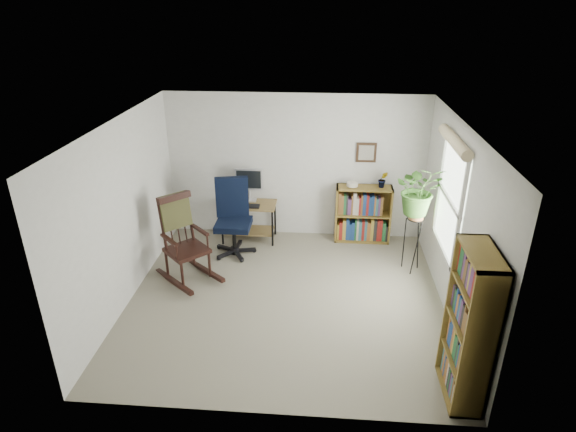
# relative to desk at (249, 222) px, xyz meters

# --- Properties ---
(floor) EXTENTS (4.20, 4.00, 0.00)m
(floor) POSITION_rel_desk_xyz_m (0.75, -1.70, -0.32)
(floor) COLOR gray
(floor) RESTS_ON ground
(ceiling) EXTENTS (4.20, 4.00, 0.00)m
(ceiling) POSITION_rel_desk_xyz_m (0.75, -1.70, 2.08)
(ceiling) COLOR silver
(ceiling) RESTS_ON ground
(wall_back) EXTENTS (4.20, 0.00, 2.40)m
(wall_back) POSITION_rel_desk_xyz_m (0.75, 0.30, 0.88)
(wall_back) COLOR silver
(wall_back) RESTS_ON ground
(wall_front) EXTENTS (4.20, 0.00, 2.40)m
(wall_front) POSITION_rel_desk_xyz_m (0.75, -3.70, 0.88)
(wall_front) COLOR silver
(wall_front) RESTS_ON ground
(wall_left) EXTENTS (0.00, 4.00, 2.40)m
(wall_left) POSITION_rel_desk_xyz_m (-1.35, -1.70, 0.88)
(wall_left) COLOR silver
(wall_left) RESTS_ON ground
(wall_right) EXTENTS (0.00, 4.00, 2.40)m
(wall_right) POSITION_rel_desk_xyz_m (2.85, -1.70, 0.88)
(wall_right) COLOR silver
(wall_right) RESTS_ON ground
(window) EXTENTS (0.12, 1.20, 1.50)m
(window) POSITION_rel_desk_xyz_m (2.81, -1.40, 1.08)
(window) COLOR silver
(window) RESTS_ON wall_right
(desk) EXTENTS (0.90, 0.50, 0.65)m
(desk) POSITION_rel_desk_xyz_m (0.00, 0.00, 0.00)
(desk) COLOR olive
(desk) RESTS_ON floor
(monitor) EXTENTS (0.46, 0.16, 0.56)m
(monitor) POSITION_rel_desk_xyz_m (0.00, 0.14, 0.60)
(monitor) COLOR silver
(monitor) RESTS_ON desk
(keyboard) EXTENTS (0.40, 0.15, 0.02)m
(keyboard) POSITION_rel_desk_xyz_m (0.00, -0.12, 0.34)
(keyboard) COLOR black
(keyboard) RESTS_ON desk
(office_chair) EXTENTS (0.79, 0.79, 1.23)m
(office_chair) POSITION_rel_desk_xyz_m (-0.16, -0.52, 0.29)
(office_chair) COLOR black
(office_chair) RESTS_ON floor
(rocking_chair) EXTENTS (1.24, 1.24, 1.27)m
(rocking_chair) POSITION_rel_desk_xyz_m (-0.69, -1.30, 0.31)
(rocking_chair) COLOR black
(rocking_chair) RESTS_ON floor
(low_bookshelf) EXTENTS (0.90, 0.30, 0.95)m
(low_bookshelf) POSITION_rel_desk_xyz_m (1.88, 0.12, 0.15)
(low_bookshelf) COLOR olive
(low_bookshelf) RESTS_ON floor
(tall_bookshelf) EXTENTS (0.31, 0.73, 1.66)m
(tall_bookshelf) POSITION_rel_desk_xyz_m (2.67, -3.26, 0.51)
(tall_bookshelf) COLOR olive
(tall_bookshelf) RESTS_ON floor
(plant_stand) EXTENTS (0.33, 0.33, 0.99)m
(plant_stand) POSITION_rel_desk_xyz_m (2.55, -0.80, 0.17)
(plant_stand) COLOR black
(plant_stand) RESTS_ON floor
(spider_plant) EXTENTS (1.69, 1.88, 1.46)m
(spider_plant) POSITION_rel_desk_xyz_m (2.55, -0.80, 1.32)
(spider_plant) COLOR #346121
(spider_plant) RESTS_ON plant_stand
(potted_plant_small) EXTENTS (0.13, 0.24, 0.11)m
(potted_plant_small) POSITION_rel_desk_xyz_m (2.16, 0.13, 0.68)
(potted_plant_small) COLOR #346121
(potted_plant_small) RESTS_ON low_bookshelf
(framed_picture) EXTENTS (0.32, 0.04, 0.32)m
(framed_picture) POSITION_rel_desk_xyz_m (1.88, 0.27, 1.16)
(framed_picture) COLOR black
(framed_picture) RESTS_ON wall_back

